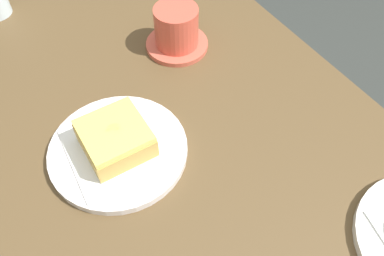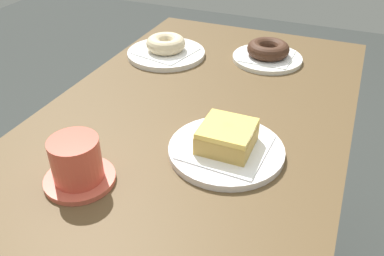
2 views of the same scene
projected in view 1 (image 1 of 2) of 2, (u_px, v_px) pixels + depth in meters
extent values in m
cube|color=brown|center=(197.00, 158.00, 0.66)|extent=(1.22, 0.66, 0.04)
cylinder|color=#4A5021|center=(25.00, 139.00, 1.17)|extent=(0.05, 0.05, 0.74)
cylinder|color=#4A5021|center=(178.00, 74.00, 1.33)|extent=(0.05, 0.05, 0.74)
cylinder|color=white|center=(118.00, 150.00, 0.64)|extent=(0.22, 0.22, 0.01)
cube|color=white|center=(118.00, 147.00, 0.63)|extent=(0.16, 0.16, 0.00)
cube|color=tan|center=(116.00, 140.00, 0.61)|extent=(0.10, 0.10, 0.04)
cube|color=#F4D05E|center=(113.00, 131.00, 0.60)|extent=(0.10, 0.10, 0.01)
cylinder|color=tan|center=(113.00, 130.00, 0.59)|extent=(0.02, 0.02, 0.00)
cylinder|color=#CE5A46|center=(177.00, 44.00, 0.80)|extent=(0.13, 0.13, 0.01)
cylinder|color=#D6513E|center=(176.00, 27.00, 0.76)|extent=(0.09, 0.09, 0.08)
cylinder|color=black|center=(176.00, 11.00, 0.74)|extent=(0.08, 0.08, 0.00)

